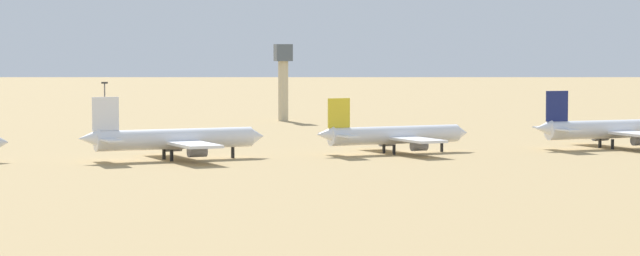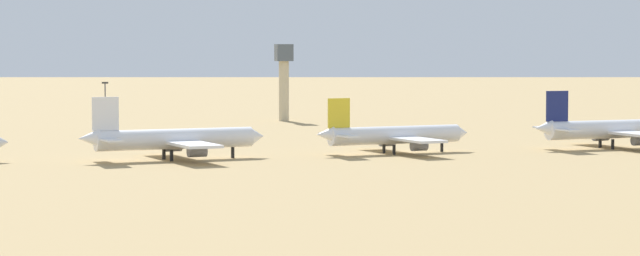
{
  "view_description": "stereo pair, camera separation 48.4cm",
  "coord_description": "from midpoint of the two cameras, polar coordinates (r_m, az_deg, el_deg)",
  "views": [
    {
      "loc": [
        -90.97,
        -303.36,
        24.84
      ],
      "look_at": [
        -19.81,
        -6.04,
        6.0
      ],
      "focal_mm": 77.79,
      "sensor_mm": 36.0,
      "label": 1
    },
    {
      "loc": [
        -90.5,
        -303.47,
        24.84
      ],
      "look_at": [
        -19.81,
        -6.04,
        6.0
      ],
      "focal_mm": 77.79,
      "sensor_mm": 36.0,
      "label": 2
    }
  ],
  "objects": [
    {
      "name": "parked_jet_white_1",
      "position": [
        294.52,
        -6.11,
        -0.46
      ],
      "size": [
        41.15,
        35.16,
        13.65
      ],
      "rotation": [
        0.0,
        0.0,
        0.19
      ],
      "color": "white",
      "rests_on": "ground"
    },
    {
      "name": "ridge_center",
      "position": [
        1485.46,
        -0.89,
        3.79
      ],
      "size": [
        446.57,
        441.3,
        63.59
      ],
      "primitive_type": "pyramid",
      "rotation": [
        0.0,
        0.0,
        0.12
      ],
      "color": "gray",
      "rests_on": "ground"
    },
    {
      "name": "light_pole_west",
      "position": [
        391.15,
        -8.88,
        1.04
      ],
      "size": [
        1.8,
        0.5,
        13.94
      ],
      "color": "#59595E",
      "rests_on": "ground"
    },
    {
      "name": "ridge_east",
      "position": [
        1547.32,
        12.21,
        4.12
      ],
      "size": [
        410.79,
        391.63,
        85.9
      ],
      "primitive_type": "pyramid",
      "rotation": [
        0.0,
        0.0,
        -0.18
      ],
      "color": "gray",
      "rests_on": "ground"
    },
    {
      "name": "control_tower",
      "position": [
        439.98,
        -1.56,
        2.21
      ],
      "size": [
        5.2,
        5.2,
        24.42
      ],
      "color": "#C6B793",
      "rests_on": "ground"
    },
    {
      "name": "parked_jet_navy_3",
      "position": [
        332.55,
        11.83,
        -0.05
      ],
      "size": [
        41.6,
        35.39,
        13.76
      ],
      "rotation": [
        0.0,
        0.0,
        0.15
      ],
      "color": "white",
      "rests_on": "ground"
    },
    {
      "name": "parked_jet_yellow_2",
      "position": [
        310.41,
        2.99,
        -0.3
      ],
      "size": [
        38.21,
        32.7,
        12.69
      ],
      "rotation": [
        0.0,
        0.0,
        0.21
      ],
      "color": "white",
      "rests_on": "ground"
    },
    {
      "name": "ground",
      "position": [
        317.66,
        3.18,
        -0.96
      ],
      "size": [
        4000.0,
        4000.0,
        0.0
      ],
      "primitive_type": "plane",
      "color": "tan"
    }
  ]
}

